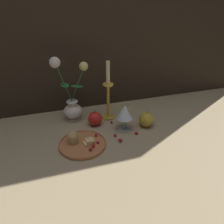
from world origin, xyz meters
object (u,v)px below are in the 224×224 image
Objects in this scene: plate_with_pastries at (81,142)px; apple_near_glass at (95,119)px; vase at (72,101)px; apple_beside_vase at (146,119)px; wine_glass at (125,113)px; candlestick at (108,95)px.

plate_with_pastries is 2.54× the size of apple_near_glass.
vase is 1.60× the size of plate_with_pastries.
vase is at bearing 152.13° from apple_beside_vase.
apple_near_glass is at bearing 148.15° from wine_glass.
vase is 0.42m from apple_beside_vase.
apple_beside_vase is (0.37, -0.19, -0.07)m from vase.
vase is 0.31m from wine_glass.
apple_beside_vase is at bearing -19.97° from apple_near_glass.
wine_glass is 1.50× the size of apple_beside_vase.
plate_with_pastries is at bearing -124.25° from apple_near_glass.
vase is 1.05× the size of candlestick.
plate_with_pastries is at bearing -163.50° from wine_glass.
apple_near_glass is (-0.26, 0.09, -0.00)m from apple_beside_vase.
wine_glass is 0.41× the size of candlestick.
candlestick is 0.15m from apple_near_glass.
plate_with_pastries is at bearing -170.06° from apple_beside_vase.
apple_near_glass is at bearing 55.75° from plate_with_pastries.
candlestick is 3.69× the size of apple_beside_vase.
wine_glass reaches higher than apple_beside_vase.
plate_with_pastries is 0.27m from wine_glass.
plate_with_pastries is 0.32m from candlestick.
vase reaches higher than apple_near_glass.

